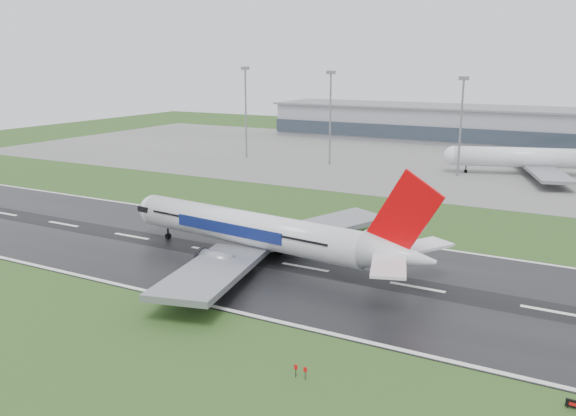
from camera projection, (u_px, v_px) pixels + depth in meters
The scene contains 9 objects.
ground at pixel (417, 288), 95.18m from camera, with size 520.00×520.00×0.00m, color #26471A.
runway at pixel (417, 287), 95.17m from camera, with size 400.00×45.00×0.10m, color black.
apron at pixel (526, 168), 201.85m from camera, with size 400.00×130.00×0.08m, color slate.
terminal at pixel (547, 129), 251.29m from camera, with size 240.00×36.00×15.00m, color gray.
main_airliner at pixel (266, 211), 105.30m from camera, with size 62.82×59.83×18.55m, color silver, non-canonical shape.
parked_airliner at pixel (538, 147), 187.66m from camera, with size 60.30×56.14×17.67m, color silver, non-canonical shape.
floodmast_0 at pixel (246, 114), 221.03m from camera, with size 0.64×0.64×32.10m, color gray.
floodmast_1 at pixel (330, 120), 205.30m from camera, with size 0.64×0.64×30.89m, color gray.
floodmast_2 at pixel (460, 129), 184.93m from camera, with size 0.64×0.64×29.50m, color gray.
Camera 1 is at (24.66, -88.40, 34.92)m, focal length 37.37 mm.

